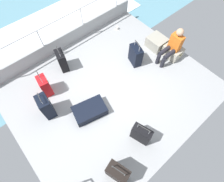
{
  "coord_description": "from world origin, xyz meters",
  "views": [
    {
      "loc": [
        1.87,
        -1.59,
        4.2
      ],
      "look_at": [
        0.15,
        -0.11,
        0.25
      ],
      "focal_mm": 28.49,
      "sensor_mm": 36.0,
      "label": 1
    }
  ],
  "objects_px": {
    "suitcase_1": "(62,61)",
    "suitcase_4": "(136,55)",
    "cargo_crate_1": "(173,52)",
    "suitcase_0": "(90,110)",
    "paper_cup": "(117,28)",
    "suitcase_5": "(45,86)",
    "suitcase_3": "(46,106)",
    "passenger_seated": "(172,46)",
    "cargo_crate_0": "(156,42)",
    "suitcase_2": "(118,173)",
    "suitcase_6": "(141,134)"
  },
  "relations": [
    {
      "from": "cargo_crate_1",
      "to": "suitcase_2",
      "type": "relative_size",
      "value": 0.68
    },
    {
      "from": "passenger_seated",
      "to": "suitcase_3",
      "type": "bearing_deg",
      "value": -102.16
    },
    {
      "from": "cargo_crate_1",
      "to": "passenger_seated",
      "type": "relative_size",
      "value": 0.54
    },
    {
      "from": "cargo_crate_0",
      "to": "paper_cup",
      "type": "xyz_separation_m",
      "value": [
        -1.39,
        -0.39,
        -0.12
      ]
    },
    {
      "from": "suitcase_0",
      "to": "suitcase_2",
      "type": "distance_m",
      "value": 1.61
    },
    {
      "from": "suitcase_1",
      "to": "suitcase_3",
      "type": "distance_m",
      "value": 1.44
    },
    {
      "from": "suitcase_0",
      "to": "suitcase_4",
      "type": "relative_size",
      "value": 1.17
    },
    {
      "from": "suitcase_1",
      "to": "suitcase_4",
      "type": "height_order",
      "value": "suitcase_4"
    },
    {
      "from": "cargo_crate_0",
      "to": "suitcase_5",
      "type": "bearing_deg",
      "value": -102.82
    },
    {
      "from": "suitcase_4",
      "to": "suitcase_6",
      "type": "relative_size",
      "value": 1.04
    },
    {
      "from": "suitcase_2",
      "to": "paper_cup",
      "type": "relative_size",
      "value": 8.26
    },
    {
      "from": "passenger_seated",
      "to": "suitcase_4",
      "type": "xyz_separation_m",
      "value": [
        -0.56,
        -0.86,
        -0.24
      ]
    },
    {
      "from": "cargo_crate_0",
      "to": "cargo_crate_1",
      "type": "height_order",
      "value": "cargo_crate_0"
    },
    {
      "from": "suitcase_6",
      "to": "paper_cup",
      "type": "distance_m",
      "value": 3.75
    },
    {
      "from": "cargo_crate_1",
      "to": "paper_cup",
      "type": "xyz_separation_m",
      "value": [
        -1.96,
        -0.48,
        -0.12
      ]
    },
    {
      "from": "suitcase_1",
      "to": "suitcase_5",
      "type": "xyz_separation_m",
      "value": [
        0.41,
        -0.78,
        -0.01
      ]
    },
    {
      "from": "passenger_seated",
      "to": "paper_cup",
      "type": "bearing_deg",
      "value": -171.14
    },
    {
      "from": "cargo_crate_0",
      "to": "suitcase_6",
      "type": "xyz_separation_m",
      "value": [
        1.73,
        -2.46,
        0.11
      ]
    },
    {
      "from": "cargo_crate_0",
      "to": "suitcase_3",
      "type": "relative_size",
      "value": 0.69
    },
    {
      "from": "cargo_crate_1",
      "to": "suitcase_0",
      "type": "xyz_separation_m",
      "value": [
        -0.12,
        -3.04,
        -0.05
      ]
    },
    {
      "from": "passenger_seated",
      "to": "suitcase_1",
      "type": "xyz_separation_m",
      "value": [
        -1.76,
        -2.57,
        -0.23
      ]
    },
    {
      "from": "suitcase_1",
      "to": "suitcase_3",
      "type": "bearing_deg",
      "value": -47.33
    },
    {
      "from": "paper_cup",
      "to": "suitcase_0",
      "type": "bearing_deg",
      "value": -54.17
    },
    {
      "from": "suitcase_5",
      "to": "cargo_crate_1",
      "type": "bearing_deg",
      "value": 69.02
    },
    {
      "from": "suitcase_3",
      "to": "paper_cup",
      "type": "distance_m",
      "value": 3.54
    },
    {
      "from": "passenger_seated",
      "to": "paper_cup",
      "type": "relative_size",
      "value": 10.42
    },
    {
      "from": "cargo_crate_1",
      "to": "suitcase_2",
      "type": "distance_m",
      "value": 3.75
    },
    {
      "from": "passenger_seated",
      "to": "suitcase_6",
      "type": "distance_m",
      "value": 2.65
    },
    {
      "from": "cargo_crate_0",
      "to": "suitcase_4",
      "type": "bearing_deg",
      "value": -89.15
    },
    {
      "from": "cargo_crate_0",
      "to": "suitcase_1",
      "type": "relative_size",
      "value": 0.78
    },
    {
      "from": "passenger_seated",
      "to": "suitcase_2",
      "type": "distance_m",
      "value": 3.59
    },
    {
      "from": "cargo_crate_1",
      "to": "paper_cup",
      "type": "distance_m",
      "value": 2.02
    },
    {
      "from": "cargo_crate_1",
      "to": "suitcase_5",
      "type": "xyz_separation_m",
      "value": [
        -1.35,
        -3.52,
        0.12
      ]
    },
    {
      "from": "cargo_crate_1",
      "to": "suitcase_4",
      "type": "xyz_separation_m",
      "value": [
        -0.56,
        -1.03,
        0.13
      ]
    },
    {
      "from": "suitcase_0",
      "to": "suitcase_1",
      "type": "relative_size",
      "value": 1.22
    },
    {
      "from": "suitcase_5",
      "to": "passenger_seated",
      "type": "bearing_deg",
      "value": 68.02
    },
    {
      "from": "cargo_crate_0",
      "to": "paper_cup",
      "type": "relative_size",
      "value": 5.68
    },
    {
      "from": "suitcase_1",
      "to": "suitcase_4",
      "type": "distance_m",
      "value": 2.09
    },
    {
      "from": "cargo_crate_0",
      "to": "suitcase_0",
      "type": "bearing_deg",
      "value": -81.29
    },
    {
      "from": "suitcase_1",
      "to": "paper_cup",
      "type": "xyz_separation_m",
      "value": [
        -0.2,
        2.26,
        -0.25
      ]
    },
    {
      "from": "suitcase_0",
      "to": "suitcase_1",
      "type": "distance_m",
      "value": 1.68
    },
    {
      "from": "cargo_crate_0",
      "to": "suitcase_1",
      "type": "xyz_separation_m",
      "value": [
        -1.19,
        -2.66,
        0.13
      ]
    },
    {
      "from": "suitcase_4",
      "to": "paper_cup",
      "type": "height_order",
      "value": "suitcase_4"
    },
    {
      "from": "suitcase_0",
      "to": "suitcase_1",
      "type": "height_order",
      "value": "suitcase_1"
    },
    {
      "from": "suitcase_0",
      "to": "suitcase_4",
      "type": "height_order",
      "value": "suitcase_4"
    },
    {
      "from": "cargo_crate_0",
      "to": "passenger_seated",
      "type": "distance_m",
      "value": 0.68
    },
    {
      "from": "suitcase_0",
      "to": "suitcase_3",
      "type": "xyz_separation_m",
      "value": [
        -0.66,
        -0.77,
        0.23
      ]
    },
    {
      "from": "passenger_seated",
      "to": "suitcase_6",
      "type": "height_order",
      "value": "passenger_seated"
    },
    {
      "from": "cargo_crate_0",
      "to": "suitcase_3",
      "type": "xyz_separation_m",
      "value": [
        -0.21,
        -3.72,
        0.17
      ]
    },
    {
      "from": "passenger_seated",
      "to": "suitcase_4",
      "type": "height_order",
      "value": "passenger_seated"
    }
  ]
}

